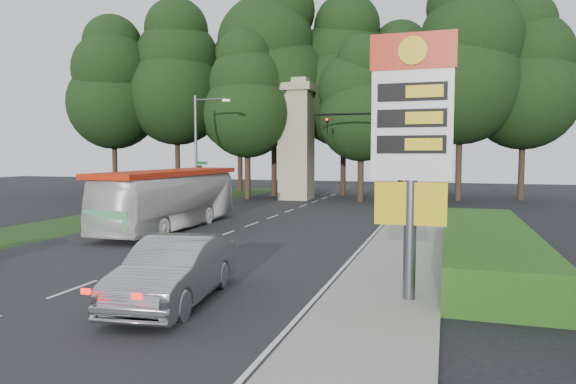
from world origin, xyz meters
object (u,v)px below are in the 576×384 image
(monument, at_px, (296,139))
(sedan_silver, at_px, (174,271))
(transit_bus, at_px, (170,200))
(streetlight_signs, at_px, (199,146))
(traffic_signal_mast, at_px, (380,142))
(gas_station_pylon, at_px, (412,131))

(monument, relative_size, sedan_silver, 1.95)
(sedan_silver, bearing_deg, transit_bus, 113.09)
(monument, relative_size, transit_bus, 0.93)
(streetlight_signs, distance_m, transit_bus, 11.06)
(transit_bus, relative_size, sedan_silver, 2.10)
(streetlight_signs, xyz_separation_m, sedan_silver, (10.37, -21.77, -3.59))
(monument, distance_m, sedan_silver, 30.54)
(traffic_signal_mast, bearing_deg, streetlight_signs, -171.08)
(gas_station_pylon, height_order, monument, monument)
(streetlight_signs, height_order, sedan_silver, streetlight_signs)
(transit_bus, bearing_deg, sedan_silver, -61.11)
(traffic_signal_mast, bearing_deg, transit_bus, -127.27)
(monument, xyz_separation_m, transit_bus, (-1.50, -18.07, -3.60))
(traffic_signal_mast, height_order, streetlight_signs, streetlight_signs)
(streetlight_signs, bearing_deg, monument, 58.03)
(sedan_silver, bearing_deg, gas_station_pylon, 9.35)
(traffic_signal_mast, xyz_separation_m, transit_bus, (-9.18, -12.07, -3.17))
(transit_bus, bearing_deg, gas_station_pylon, -39.66)
(gas_station_pylon, xyz_separation_m, monument, (-11.20, 28.01, 0.66))
(gas_station_pylon, xyz_separation_m, transit_bus, (-12.70, 9.94, -2.94))
(gas_station_pylon, relative_size, sedan_silver, 1.33)
(streetlight_signs, distance_m, monument, 9.44)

